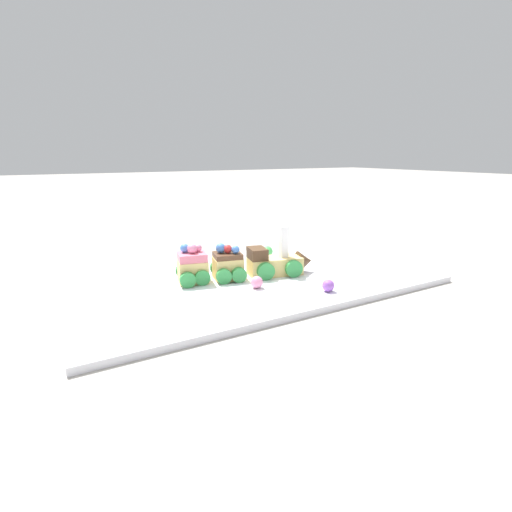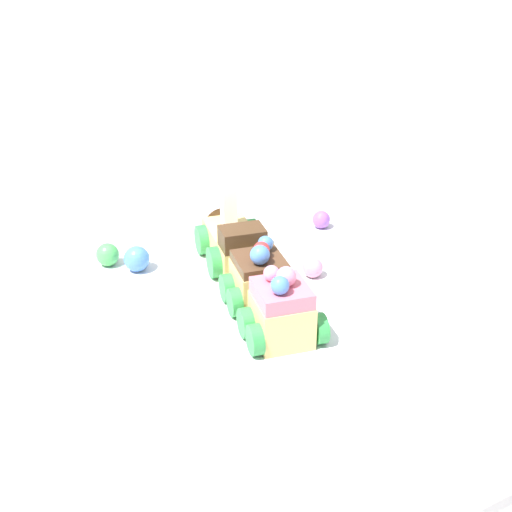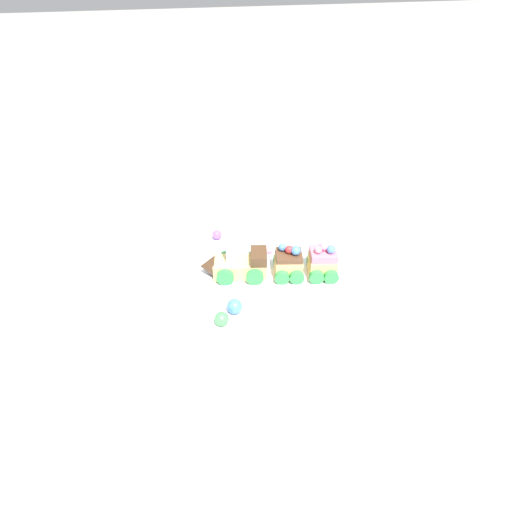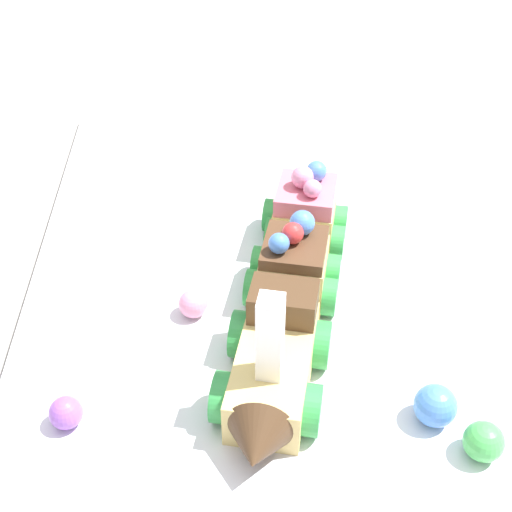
{
  "view_description": "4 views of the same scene",
  "coord_description": "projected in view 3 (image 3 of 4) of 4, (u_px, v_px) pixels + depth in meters",
  "views": [
    {
      "loc": [
        -0.38,
        -0.68,
        0.26
      ],
      "look_at": [
        0.0,
        -0.02,
        0.06
      ],
      "focal_mm": 28.0,
      "sensor_mm": 36.0,
      "label": 1
    },
    {
      "loc": [
        -0.6,
        0.33,
        0.4
      ],
      "look_at": [
        -0.03,
        0.01,
        0.06
      ],
      "focal_mm": 50.0,
      "sensor_mm": 36.0,
      "label": 2
    },
    {
      "loc": [
        0.18,
        0.63,
        0.56
      ],
      "look_at": [
        0.02,
        0.0,
        0.06
      ],
      "focal_mm": 28.0,
      "sensor_mm": 36.0,
      "label": 3
    },
    {
      "loc": [
        0.39,
        -0.04,
        0.4
      ],
      "look_at": [
        -0.01,
        -0.02,
        0.08
      ],
      "focal_mm": 50.0,
      "sensor_mm": 36.0,
      "label": 4
    }
  ],
  "objects": [
    {
      "name": "cake_train_locomotive",
      "position": [
        236.0,
        265.0,
        0.83
      ],
      "size": [
        0.15,
        0.09,
        0.1
      ],
      "rotation": [
        0.0,
        0.0,
        -0.22
      ],
      "color": "#E5C675",
      "rests_on": "display_board"
    },
    {
      "name": "display_board",
      "position": [
        267.0,
        275.0,
        0.85
      ],
      "size": [
        0.73,
        0.41,
        0.01
      ],
      "primitive_type": "cube",
      "color": "white",
      "rests_on": "ground_plane"
    },
    {
      "name": "gumball_blue",
      "position": [
        235.0,
        306.0,
        0.75
      ],
      "size": [
        0.03,
        0.03,
        0.03
      ],
      "primitive_type": "sphere",
      "color": "#4C84E0",
      "rests_on": "display_board"
    },
    {
      "name": "gumball_purple",
      "position": [
        217.0,
        235.0,
        0.94
      ],
      "size": [
        0.02,
        0.02,
        0.02
      ],
      "primitive_type": "sphere",
      "color": "#9956C6",
      "rests_on": "display_board"
    },
    {
      "name": "gumball_pink",
      "position": [
        269.0,
        249.0,
        0.9
      ],
      "size": [
        0.02,
        0.02,
        0.02
      ],
      "primitive_type": "sphere",
      "color": "pink",
      "rests_on": "display_board"
    },
    {
      "name": "cake_car_chocolate",
      "position": [
        289.0,
        263.0,
        0.83
      ],
      "size": [
        0.07,
        0.08,
        0.07
      ],
      "rotation": [
        0.0,
        0.0,
        -0.22
      ],
      "color": "#E5C675",
      "rests_on": "display_board"
    },
    {
      "name": "cake_car_strawberry",
      "position": [
        322.0,
        262.0,
        0.83
      ],
      "size": [
        0.07,
        0.08,
        0.08
      ],
      "rotation": [
        0.0,
        0.0,
        -0.22
      ],
      "color": "#E5C675",
      "rests_on": "display_board"
    },
    {
      "name": "ground_plane",
      "position": [
        267.0,
        277.0,
        0.86
      ],
      "size": [
        10.0,
        10.0,
        0.0
      ],
      "primitive_type": "plane",
      "color": "gray"
    },
    {
      "name": "gumball_green",
      "position": [
        222.0,
        319.0,
        0.73
      ],
      "size": [
        0.03,
        0.03,
        0.03
      ],
      "primitive_type": "sphere",
      "color": "#4CBC56",
      "rests_on": "display_board"
    }
  ]
}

